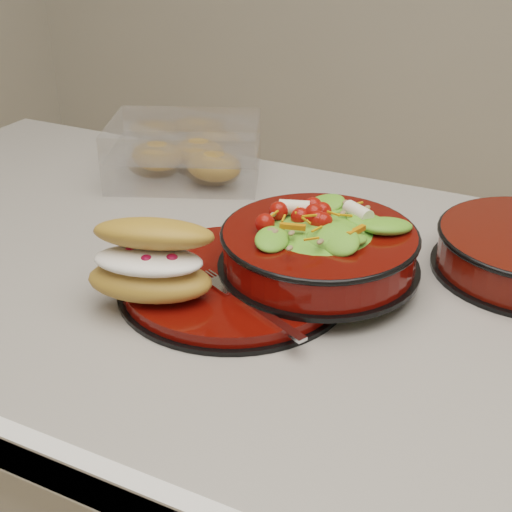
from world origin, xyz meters
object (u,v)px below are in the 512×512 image
at_px(fork, 252,305).
at_px(pastry_box, 186,152).
at_px(dinner_plate, 234,282).
at_px(salad_bowl, 319,240).
at_px(island_counter, 202,501).
at_px(croissant, 152,260).

relative_size(fork, pastry_box, 0.53).
bearing_deg(dinner_plate, salad_bowl, 35.77).
xyz_separation_m(dinner_plate, salad_bowl, (0.08, 0.06, 0.05)).
distance_m(island_counter, dinner_plate, 0.47).
distance_m(salad_bowl, croissant, 0.20).
bearing_deg(salad_bowl, island_counter, -175.33).
bearing_deg(pastry_box, island_counter, -81.18).
distance_m(island_counter, fork, 0.50).
distance_m(croissant, fork, 0.12).
distance_m(island_counter, croissant, 0.52).
height_order(island_counter, fork, fork).
height_order(island_counter, dinner_plate, dinner_plate).
distance_m(salad_bowl, fork, 0.13).
relative_size(dinner_plate, salad_bowl, 1.14).
distance_m(dinner_plate, salad_bowl, 0.11).
distance_m(croissant, pastry_box, 0.41).
bearing_deg(island_counter, dinner_plate, -27.08).
relative_size(island_counter, dinner_plate, 4.41).
distance_m(fork, pastry_box, 0.45).
distance_m(dinner_plate, croissant, 0.11).
bearing_deg(pastry_box, salad_bowl, -58.10).
bearing_deg(croissant, fork, -6.24).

